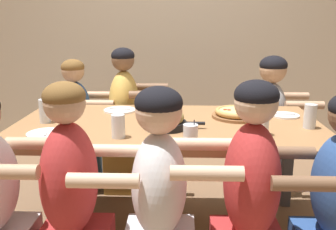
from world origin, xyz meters
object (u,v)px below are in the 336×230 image
drinking_glass_e (156,105)px  diner_far_midleft (125,127)px  empty_plate_b (46,134)px  empty_plate_c (285,115)px  diner_near_midright (248,219)px  empty_plate_a (120,110)px  drinking_glass_d (310,117)px  diner_far_right (269,129)px  pizza_board_main (237,113)px  drinking_glass_f (45,112)px  drinking_glass_a (118,128)px  diner_near_center (158,218)px  diner_far_left (77,131)px  skillet_bowl (166,119)px  cocktail_glass_blue (190,136)px  diner_near_midleft (72,217)px  diner_near_right (336,226)px  drinking_glass_b (61,112)px  drinking_glass_c (263,124)px

drinking_glass_e → diner_far_midleft: bearing=122.3°
empty_plate_b → empty_plate_c: same height
diner_near_midright → empty_plate_a: bearing=35.9°
drinking_glass_d → diner_far_right: diner_far_right is taller
empty_plate_a → drinking_glass_d: 1.23m
pizza_board_main → drinking_glass_f: (-1.19, -0.16, 0.04)m
drinking_glass_a → diner_near_center: diner_near_center is taller
drinking_glass_d → diner_near_midright: diner_near_midright is taller
empty_plate_a → diner_far_left: size_ratio=0.20×
skillet_bowl → cocktail_glass_blue: bearing=-65.1°
diner_near_midleft → diner_near_center: bearing=-90.0°
cocktail_glass_blue → diner_far_left: bearing=129.0°
diner_far_right → diner_near_right: diner_far_right is taller
drinking_glass_d → drinking_glass_e: bearing=159.6°
drinking_glass_f → diner_far_right: bearing=25.0°
pizza_board_main → cocktail_glass_blue: size_ratio=2.49×
empty_plate_c → drinking_glass_d: 0.28m
diner_near_center → diner_far_left: 1.60m
skillet_bowl → drinking_glass_d: size_ratio=2.46×
empty_plate_a → drinking_glass_f: bearing=-142.9°
diner_near_midleft → drinking_glass_e: bearing=-18.4°
diner_near_center → diner_far_right: size_ratio=1.00×
drinking_glass_e → diner_near_center: size_ratio=0.11×
skillet_bowl → diner_far_left: (-0.76, 0.82, -0.33)m
skillet_bowl → drinking_glass_f: drinking_glass_f is taller
drinking_glass_b → diner_far_right: diner_far_right is taller
drinking_glass_c → drinking_glass_d: (0.30, 0.14, 0.00)m
drinking_glass_e → diner_near_right: size_ratio=0.12×
drinking_glass_a → diner_far_left: size_ratio=0.12×
drinking_glass_d → diner_near_midleft: bearing=-153.3°
skillet_bowl → diner_far_midleft: 0.94m
drinking_glass_f → diner_near_right: bearing=-24.4°
diner_near_midleft → diner_far_right: diner_near_midleft is taller
drinking_glass_c → diner_far_left: (-1.29, 0.93, -0.33)m
drinking_glass_f → diner_near_center: size_ratio=0.13×
diner_far_left → diner_near_midleft: bearing=14.3°
empty_plate_a → diner_near_midleft: bearing=-93.8°
cocktail_glass_blue → diner_far_left: diner_far_left is taller
empty_plate_a → empty_plate_c: 1.11m
drinking_glass_c → diner_near_right: bearing=-63.5°
empty_plate_c → diner_near_midright: bearing=-113.1°
skillet_bowl → empty_plate_a: size_ratio=1.58×
drinking_glass_c → drinking_glass_e: (-0.62, 0.48, -0.01)m
empty_plate_a → drinking_glass_a: 0.60m
drinking_glass_b → diner_near_midright: 1.29m
diner_near_midleft → drinking_glass_d: bearing=-63.3°
drinking_glass_e → diner_far_midleft: (-0.28, 0.44, -0.28)m
empty_plate_b → drinking_glass_a: (0.41, -0.04, 0.05)m
drinking_glass_d → diner_far_left: 1.81m
empty_plate_b → drinking_glass_b: size_ratio=1.51×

